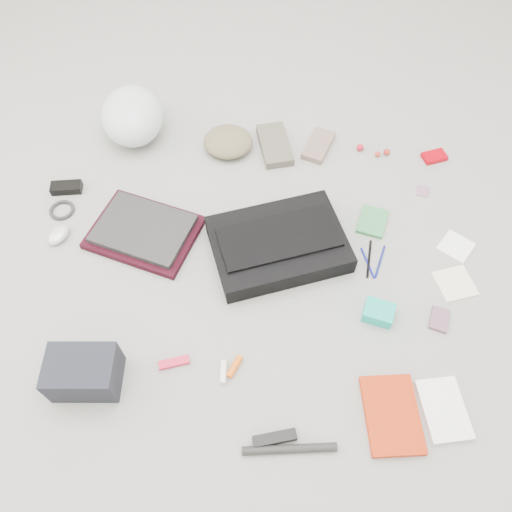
# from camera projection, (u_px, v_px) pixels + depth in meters

# --- Properties ---
(ground_plane) EXTENTS (4.00, 4.00, 0.00)m
(ground_plane) POSITION_uv_depth(u_px,v_px,m) (256.00, 264.00, 1.74)
(ground_plane) COLOR gray
(messenger_bag) EXTENTS (0.54, 0.46, 0.08)m
(messenger_bag) POSITION_uv_depth(u_px,v_px,m) (278.00, 244.00, 1.74)
(messenger_bag) COLOR black
(messenger_bag) RESTS_ON ground_plane
(bag_flap) EXTENTS (0.45, 0.31, 0.01)m
(bag_flap) POSITION_uv_depth(u_px,v_px,m) (279.00, 237.00, 1.71)
(bag_flap) COLOR black
(bag_flap) RESTS_ON messenger_bag
(laptop_sleeve) EXTENTS (0.43, 0.37, 0.03)m
(laptop_sleeve) POSITION_uv_depth(u_px,v_px,m) (144.00, 233.00, 1.80)
(laptop_sleeve) COLOR black
(laptop_sleeve) RESTS_ON ground_plane
(laptop) EXTENTS (0.38, 0.32, 0.02)m
(laptop) POSITION_uv_depth(u_px,v_px,m) (143.00, 229.00, 1.78)
(laptop) COLOR black
(laptop) RESTS_ON laptop_sleeve
(bike_helmet) EXTENTS (0.31, 0.36, 0.19)m
(bike_helmet) POSITION_uv_depth(u_px,v_px,m) (132.00, 116.00, 2.02)
(bike_helmet) COLOR silver
(bike_helmet) RESTS_ON ground_plane
(beanie) EXTENTS (0.21, 0.20, 0.07)m
(beanie) POSITION_uv_depth(u_px,v_px,m) (228.00, 142.00, 2.02)
(beanie) COLOR #6E6146
(beanie) RESTS_ON ground_plane
(mitten_left) EXTENTS (0.17, 0.25, 0.03)m
(mitten_left) POSITION_uv_depth(u_px,v_px,m) (275.00, 145.00, 2.04)
(mitten_left) COLOR #5C5348
(mitten_left) RESTS_ON ground_plane
(mitten_right) EXTENTS (0.14, 0.20, 0.03)m
(mitten_right) POSITION_uv_depth(u_px,v_px,m) (318.00, 145.00, 2.04)
(mitten_right) COLOR #80665A
(mitten_right) RESTS_ON ground_plane
(power_brick) EXTENTS (0.12, 0.07, 0.03)m
(power_brick) POSITION_uv_depth(u_px,v_px,m) (66.00, 188.00, 1.91)
(power_brick) COLOR black
(power_brick) RESTS_ON ground_plane
(cable_coil) EXTENTS (0.11, 0.11, 0.01)m
(cable_coil) POSITION_uv_depth(u_px,v_px,m) (62.00, 210.00, 1.86)
(cable_coil) COLOR black
(cable_coil) RESTS_ON ground_plane
(mouse) EXTENTS (0.09, 0.11, 0.04)m
(mouse) POSITION_uv_depth(u_px,v_px,m) (59.00, 235.00, 1.79)
(mouse) COLOR silver
(mouse) RESTS_ON ground_plane
(camera_bag) EXTENTS (0.21, 0.16, 0.13)m
(camera_bag) POSITION_uv_depth(u_px,v_px,m) (84.00, 372.00, 1.46)
(camera_bag) COLOR black
(camera_bag) RESTS_ON ground_plane
(multitool) EXTENTS (0.10, 0.06, 0.01)m
(multitool) POSITION_uv_depth(u_px,v_px,m) (174.00, 363.00, 1.54)
(multitool) COLOR red
(multitool) RESTS_ON ground_plane
(toiletry_tube_white) EXTENTS (0.03, 0.07, 0.02)m
(toiletry_tube_white) POSITION_uv_depth(u_px,v_px,m) (223.00, 372.00, 1.52)
(toiletry_tube_white) COLOR silver
(toiletry_tube_white) RESTS_ON ground_plane
(toiletry_tube_orange) EXTENTS (0.05, 0.07, 0.02)m
(toiletry_tube_orange) POSITION_uv_depth(u_px,v_px,m) (235.00, 367.00, 1.53)
(toiletry_tube_orange) COLOR #E75A0D
(toiletry_tube_orange) RESTS_ON ground_plane
(u_lock) EXTENTS (0.13, 0.06, 0.03)m
(u_lock) POSITION_uv_depth(u_px,v_px,m) (275.00, 438.00, 1.41)
(u_lock) COLOR black
(u_lock) RESTS_ON ground_plane
(bike_pump) EXTENTS (0.27, 0.06, 0.02)m
(bike_pump) POSITION_uv_depth(u_px,v_px,m) (290.00, 449.00, 1.39)
(bike_pump) COLOR black
(bike_pump) RESTS_ON ground_plane
(book_red) EXTENTS (0.18, 0.25, 0.02)m
(book_red) POSITION_uv_depth(u_px,v_px,m) (392.00, 415.00, 1.45)
(book_red) COLOR red
(book_red) RESTS_ON ground_plane
(book_white) EXTENTS (0.16, 0.20, 0.02)m
(book_white) POSITION_uv_depth(u_px,v_px,m) (444.00, 409.00, 1.46)
(book_white) COLOR white
(book_white) RESTS_ON ground_plane
(notepad) EXTENTS (0.13, 0.15, 0.02)m
(notepad) POSITION_uv_depth(u_px,v_px,m) (372.00, 221.00, 1.83)
(notepad) COLOR #347C42
(notepad) RESTS_ON ground_plane
(pen_blue) EXTENTS (0.05, 0.12, 0.01)m
(pen_blue) POSITION_uv_depth(u_px,v_px,m) (368.00, 263.00, 1.74)
(pen_blue) COLOR navy
(pen_blue) RESTS_ON ground_plane
(pen_black) EXTENTS (0.03, 0.16, 0.01)m
(pen_black) POSITION_uv_depth(u_px,v_px,m) (369.00, 259.00, 1.75)
(pen_black) COLOR black
(pen_black) RESTS_ON ground_plane
(pen_navy) EXTENTS (0.05, 0.13, 0.01)m
(pen_navy) POSITION_uv_depth(u_px,v_px,m) (380.00, 261.00, 1.74)
(pen_navy) COLOR navy
(pen_navy) RESTS_ON ground_plane
(accordion_wallet) EXTENTS (0.11, 0.10, 0.05)m
(accordion_wallet) POSITION_uv_depth(u_px,v_px,m) (378.00, 313.00, 1.61)
(accordion_wallet) COLOR #10BEAB
(accordion_wallet) RESTS_ON ground_plane
(card_deck) EXTENTS (0.08, 0.09, 0.02)m
(card_deck) POSITION_uv_depth(u_px,v_px,m) (439.00, 319.00, 1.62)
(card_deck) COLOR #7C526B
(card_deck) RESTS_ON ground_plane
(napkin_top) EXTENTS (0.14, 0.14, 0.01)m
(napkin_top) POSITION_uv_depth(u_px,v_px,m) (456.00, 246.00, 1.78)
(napkin_top) COLOR white
(napkin_top) RESTS_ON ground_plane
(napkin_bottom) EXTENTS (0.15, 0.15, 0.01)m
(napkin_bottom) POSITION_uv_depth(u_px,v_px,m) (455.00, 283.00, 1.70)
(napkin_bottom) COLOR silver
(napkin_bottom) RESTS_ON ground_plane
(lollipop_a) EXTENTS (0.03, 0.03, 0.03)m
(lollipop_a) POSITION_uv_depth(u_px,v_px,m) (360.00, 147.00, 2.03)
(lollipop_a) COLOR #B41328
(lollipop_a) RESTS_ON ground_plane
(lollipop_b) EXTENTS (0.03, 0.03, 0.02)m
(lollipop_b) POSITION_uv_depth(u_px,v_px,m) (378.00, 154.00, 2.02)
(lollipop_b) COLOR #AB2F1F
(lollipop_b) RESTS_ON ground_plane
(lollipop_c) EXTENTS (0.03, 0.03, 0.03)m
(lollipop_c) POSITION_uv_depth(u_px,v_px,m) (387.00, 152.00, 2.02)
(lollipop_c) COLOR #A9261C
(lollipop_c) RESTS_ON ground_plane
(altoids_tin) EXTENTS (0.11, 0.09, 0.02)m
(altoids_tin) POSITION_uv_depth(u_px,v_px,m) (434.00, 157.00, 2.01)
(altoids_tin) COLOR #AB000C
(altoids_tin) RESTS_ON ground_plane
(stamp_sheet) EXTENTS (0.05, 0.06, 0.00)m
(stamp_sheet) POSITION_uv_depth(u_px,v_px,m) (423.00, 191.00, 1.92)
(stamp_sheet) COLOR #9E688C
(stamp_sheet) RESTS_ON ground_plane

